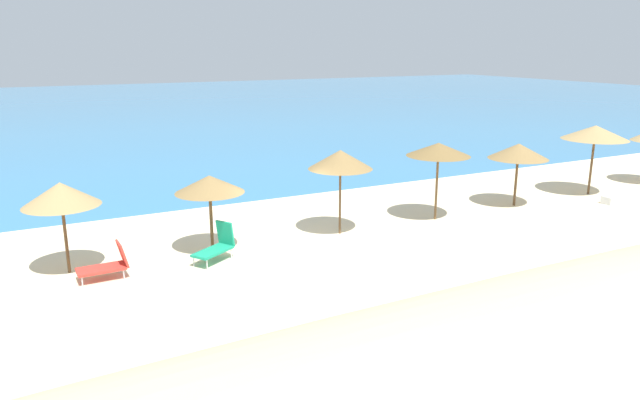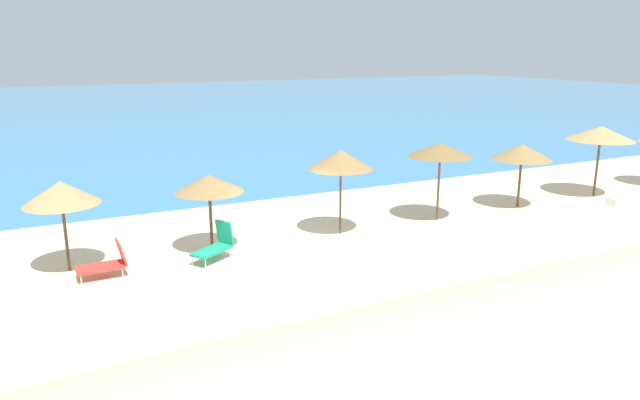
% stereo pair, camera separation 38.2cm
% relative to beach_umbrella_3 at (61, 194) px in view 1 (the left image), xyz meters
% --- Properties ---
extents(ground_plane, '(160.00, 160.00, 0.00)m').
position_rel_beach_umbrella_3_xyz_m(ground_plane, '(6.11, -1.78, -2.24)').
color(ground_plane, beige).
extents(sea_water, '(160.00, 78.25, 0.01)m').
position_rel_beach_umbrella_3_xyz_m(sea_water, '(6.11, 44.04, -2.23)').
color(sea_water, teal).
rests_on(sea_water, ground_plane).
extents(dune_ridge, '(44.42, 4.49, 2.71)m').
position_rel_beach_umbrella_3_xyz_m(dune_ridge, '(7.45, -11.43, -0.88)').
color(dune_ridge, beige).
rests_on(dune_ridge, ground_plane).
extents(beach_umbrella_3, '(2.05, 2.05, 2.56)m').
position_rel_beach_umbrella_3_xyz_m(beach_umbrella_3, '(0.00, 0.00, 0.00)').
color(beach_umbrella_3, brown).
rests_on(beach_umbrella_3, ground_plane).
extents(beach_umbrella_4, '(2.06, 2.06, 2.39)m').
position_rel_beach_umbrella_3_xyz_m(beach_umbrella_4, '(4.04, -0.20, -0.12)').
color(beach_umbrella_4, brown).
rests_on(beach_umbrella_4, ground_plane).
extents(beach_umbrella_5, '(2.11, 2.11, 2.83)m').
position_rel_beach_umbrella_3_xyz_m(beach_umbrella_5, '(8.37, -0.36, 0.27)').
color(beach_umbrella_5, brown).
rests_on(beach_umbrella_5, ground_plane).
extents(beach_umbrella_6, '(2.26, 2.26, 2.79)m').
position_rel_beach_umbrella_3_xyz_m(beach_umbrella_6, '(12.25, -0.48, 0.31)').
color(beach_umbrella_6, brown).
rests_on(beach_umbrella_6, ground_plane).
extents(beach_umbrella_7, '(2.28, 2.28, 2.45)m').
position_rel_beach_umbrella_3_xyz_m(beach_umbrella_7, '(16.20, -0.37, -0.08)').
color(beach_umbrella_7, brown).
rests_on(beach_umbrella_7, ground_plane).
extents(beach_umbrella_8, '(2.66, 2.66, 2.91)m').
position_rel_beach_umbrella_3_xyz_m(beach_umbrella_8, '(20.37, -0.43, 0.37)').
color(beach_umbrella_8, brown).
rests_on(beach_umbrella_8, ground_plane).
extents(lounge_chair_1, '(1.42, 1.18, 1.10)m').
position_rel_beach_umbrella_3_xyz_m(lounge_chair_1, '(3.95, -0.95, -1.78)').
color(lounge_chair_1, '#199972').
rests_on(lounge_chair_1, ground_plane).
extents(lounge_chair_2, '(1.33, 0.68, 0.97)m').
position_rel_beach_umbrella_3_xyz_m(lounge_chair_2, '(0.91, -0.95, -1.83)').
color(lounge_chair_2, red).
rests_on(lounge_chair_2, ground_plane).
extents(cooler_box, '(0.39, 0.50, 0.31)m').
position_rel_beach_umbrella_3_xyz_m(cooler_box, '(19.66, -1.96, -2.08)').
color(cooler_box, white).
rests_on(cooler_box, ground_plane).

